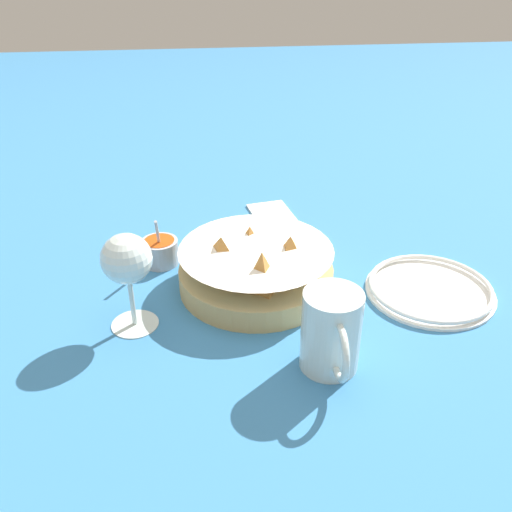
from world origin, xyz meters
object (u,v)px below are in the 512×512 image
(food_basket, at_px, (256,269))
(side_plate, at_px, (430,289))
(wine_glass, at_px, (127,262))
(sauce_cup, at_px, (160,250))
(beer_mug, at_px, (331,334))

(food_basket, bearing_deg, side_plate, 79.89)
(wine_glass, relative_size, side_plate, 0.73)
(sauce_cup, xyz_separation_m, side_plate, (0.14, 0.42, -0.02))
(food_basket, relative_size, wine_glass, 1.66)
(food_basket, distance_m, beer_mug, 0.21)
(food_basket, height_order, beer_mug, beer_mug)
(side_plate, bearing_deg, sauce_cup, -108.17)
(food_basket, height_order, sauce_cup, sauce_cup)
(sauce_cup, relative_size, beer_mug, 0.81)
(side_plate, bearing_deg, beer_mug, -52.74)
(sauce_cup, distance_m, beer_mug, 0.37)
(wine_glass, height_order, side_plate, wine_glass)
(sauce_cup, bearing_deg, beer_mug, 38.35)
(wine_glass, relative_size, beer_mug, 1.23)
(food_basket, xyz_separation_m, wine_glass, (0.08, -0.19, 0.07))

